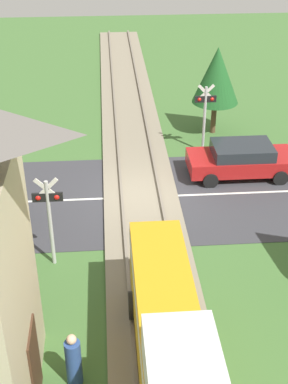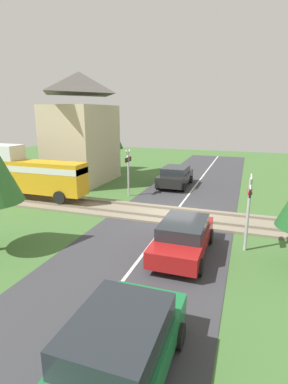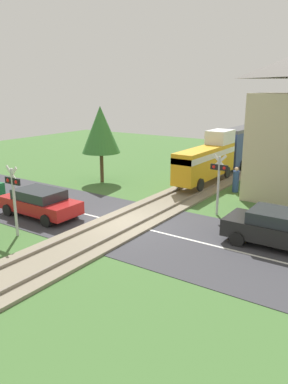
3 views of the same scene
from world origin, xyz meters
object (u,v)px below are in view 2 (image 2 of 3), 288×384
(pedestrian_by_station, at_px, (61,183))
(crossing_signal_west_approach, at_px, (249,203))
(car_behind_queue, at_px, (118,351))
(car_far_side, at_px, (175,176))
(crossing_signal_east_approach, at_px, (128,167))
(car_near_crossing, at_px, (183,236))
(station_building, at_px, (82,130))

(pedestrian_by_station, bearing_deg, crossing_signal_west_approach, -113.17)
(car_behind_queue, xyz_separation_m, crossing_signal_west_approach, (7.29, -2.28, 1.16))
(car_far_side, distance_m, pedestrian_by_station, 8.27)
(pedestrian_by_station, bearing_deg, crossing_signal_east_approach, -80.09)
(car_near_crossing, xyz_separation_m, station_building, (10.04, 10.17, 3.29))
(car_behind_queue, height_order, crossing_signal_west_approach, crossing_signal_west_approach)
(car_far_side, relative_size, car_behind_queue, 1.02)
(crossing_signal_east_approach, xyz_separation_m, pedestrian_by_station, (-0.82, 4.67, -1.27))
(car_near_crossing, xyz_separation_m, pedestrian_by_station, (6.33, 9.82, -0.03))
(car_near_crossing, bearing_deg, pedestrian_by_station, 57.22)
(crossing_signal_west_approach, bearing_deg, station_building, 54.48)
(crossing_signal_west_approach, xyz_separation_m, pedestrian_by_station, (5.18, 12.10, -1.27))
(car_behind_queue, bearing_deg, car_far_side, 9.64)
(car_near_crossing, relative_size, crossing_signal_west_approach, 1.39)
(crossing_signal_west_approach, xyz_separation_m, crossing_signal_east_approach, (5.99, 7.43, 0.00))
(car_near_crossing, distance_m, car_behind_queue, 6.14)
(crossing_signal_east_approach, relative_size, station_building, 0.37)
(car_near_crossing, height_order, pedestrian_by_station, pedestrian_by_station)
(car_far_side, relative_size, crossing_signal_west_approach, 1.41)
(car_near_crossing, relative_size, car_far_side, 0.98)
(car_far_side, bearing_deg, car_near_crossing, -165.09)
(car_near_crossing, xyz_separation_m, crossing_signal_west_approach, (1.15, -2.28, 1.24))
(station_building, height_order, pedestrian_by_station, station_building)
(crossing_signal_west_approach, height_order, station_building, station_building)
(car_near_crossing, bearing_deg, station_building, 45.39)
(car_near_crossing, xyz_separation_m, car_far_side, (10.81, 2.88, 0.05))
(car_far_side, distance_m, car_behind_queue, 17.20)
(crossing_signal_east_approach, relative_size, pedestrian_by_station, 1.99)
(car_behind_queue, relative_size, station_building, 0.51)
(crossing_signal_west_approach, bearing_deg, car_behind_queue, 162.66)
(car_near_crossing, xyz_separation_m, car_behind_queue, (-6.14, 0.00, 0.07))
(car_far_side, bearing_deg, car_behind_queue, -170.36)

